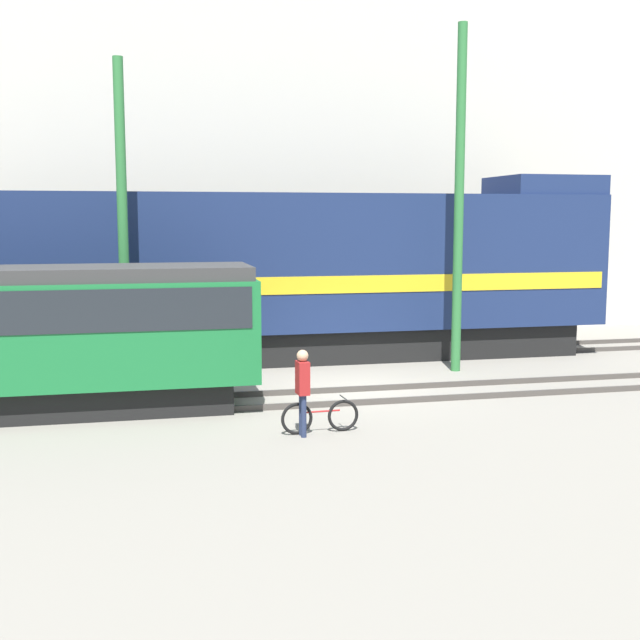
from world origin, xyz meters
name	(u,v)px	position (x,y,z in m)	size (l,w,h in m)	color
ground_plane	(353,391)	(0.00, 0.00, 0.00)	(120.00, 120.00, 0.00)	gray
track_near	(362,395)	(0.00, -0.86, 0.07)	(60.00, 1.50, 0.14)	#47423D
track_far	(314,357)	(0.00, 4.68, 0.07)	(60.00, 1.51, 0.14)	#47423D
building_backdrop	(271,157)	(0.00, 12.46, 6.66)	(44.01, 6.00, 13.33)	beige
freight_locomotive	(266,274)	(-1.45, 4.68, 2.63)	(21.27, 3.04, 5.63)	black
streetcar	(30,331)	(-7.53, -0.86, 1.87)	(9.80, 2.54, 3.26)	black
bicycle	(320,417)	(-1.69, -3.71, 0.33)	(1.63, 0.44, 0.72)	black
person	(303,384)	(-2.08, -3.88, 1.07)	(0.24, 0.37, 1.75)	#232D4C
utility_pole_left	(123,225)	(-5.55, 1.91, 4.14)	(0.26, 0.26, 8.28)	#2D7238
utility_pole_center	(459,201)	(3.53, 1.91, 4.78)	(0.26, 0.26, 9.56)	#2D7238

